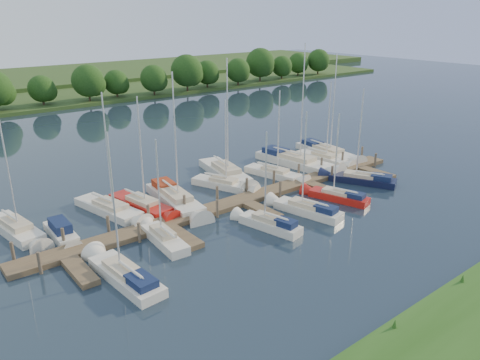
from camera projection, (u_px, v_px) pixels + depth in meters
ground at (305, 233)px, 36.55m from camera, size 260.00×260.00×0.00m
dock at (246, 203)px, 41.86m from camera, size 40.00×6.00×0.40m
mooring_pilings at (238, 195)px, 42.55m from camera, size 38.24×2.84×2.00m
far_shore at (28, 98)px, 91.62m from camera, size 180.00×30.00×0.60m
treeline at (20, 90)px, 78.45m from camera, size 146.73×9.99×8.20m
sailboat_n_0 at (18, 231)px, 36.24m from camera, size 2.89×7.95×10.19m
motorboat at (62, 233)px, 35.76m from camera, size 1.58×5.13×1.66m
sailboat_n_2 at (112, 210)px, 40.07m from camera, size 3.51×8.63×10.78m
sailboat_n_3 at (143, 206)px, 40.88m from camera, size 3.04×8.18×10.32m
sailboat_n_4 at (176, 201)px, 41.91m from camera, size 3.19×9.69×12.25m
sailboat_n_5 at (224, 185)px, 45.87m from camera, size 3.82×6.95×9.06m
sailboat_n_6 at (227, 174)px, 48.84m from camera, size 3.95×10.04×12.62m
sailboat_n_7 at (276, 174)px, 48.88m from camera, size 3.11×7.42×9.39m
sailboat_n_8 at (296, 162)px, 52.51m from camera, size 3.76×11.03×13.79m
sailboat_n_9 at (325, 159)px, 53.95m from camera, size 2.25×7.45×9.45m
sailboat_n_10 at (328, 153)px, 56.13m from camera, size 2.99×9.88×12.35m
sailboat_s_0 at (124, 275)px, 30.18m from camera, size 2.41×8.00×10.11m
sailboat_s_1 at (163, 239)px, 35.06m from camera, size 1.86×6.35×8.32m
sailboat_s_2 at (269, 225)px, 37.29m from camera, size 2.59×6.33×8.26m
sailboat_s_3 at (306, 210)px, 40.06m from camera, size 3.00×7.16×9.18m
sailboat_s_4 at (337, 197)px, 42.93m from camera, size 3.06×6.47×8.32m
sailboat_s_5 at (360, 180)px, 47.24m from camera, size 4.71×7.43×9.79m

